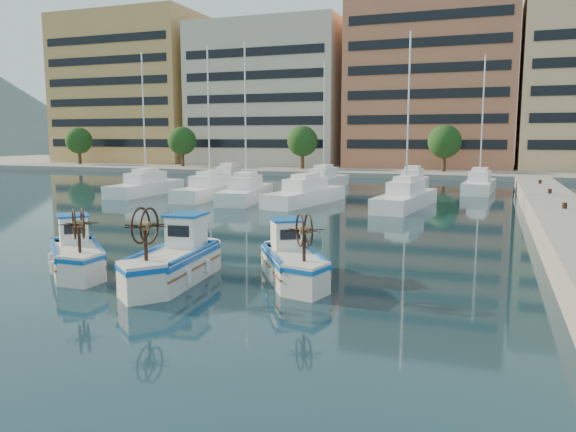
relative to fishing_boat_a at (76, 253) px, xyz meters
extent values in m
plane|color=#193343|center=(4.15, 0.96, -0.67)|extent=(300.00, 300.00, 0.00)
cube|color=gray|center=(4.15, 67.96, -0.37)|extent=(180.00, 40.00, 0.60)
cube|color=tan|center=(-43.85, 65.96, 11.93)|extent=(24.00, 14.00, 24.00)
cube|color=black|center=(-43.85, 58.96, 11.93)|extent=(22.08, 0.12, 21.60)
cube|color=beige|center=(-18.85, 65.96, 10.43)|extent=(23.00, 14.00, 21.00)
cube|color=black|center=(-18.85, 58.96, 10.43)|extent=(21.16, 0.12, 18.90)
cube|color=#C56F4C|center=(5.15, 65.96, 12.43)|extent=(22.00, 14.00, 25.00)
cube|color=black|center=(5.15, 58.96, 12.43)|extent=(20.24, 0.12, 22.50)
cylinder|color=#3F2B19|center=(-45.85, 54.46, 0.83)|extent=(0.50, 0.50, 3.00)
sphere|color=#214C1B|center=(-45.85, 54.46, 3.53)|extent=(4.00, 4.00, 4.00)
cylinder|color=#3F2B19|center=(-27.85, 54.46, 0.83)|extent=(0.50, 0.50, 3.00)
sphere|color=#214C1B|center=(-27.85, 54.46, 3.53)|extent=(4.00, 4.00, 4.00)
cylinder|color=#3F2B19|center=(-9.85, 54.46, 0.83)|extent=(0.50, 0.50, 3.00)
sphere|color=#214C1B|center=(-9.85, 54.46, 3.53)|extent=(4.00, 4.00, 4.00)
cylinder|color=#3F2B19|center=(8.15, 54.46, 0.83)|extent=(0.50, 0.50, 3.00)
sphere|color=#214C1B|center=(8.15, 54.46, 3.53)|extent=(4.00, 4.00, 4.00)
cube|color=white|center=(-13.23, 23.83, -0.17)|extent=(2.57, 9.17, 1.00)
cylinder|color=silver|center=(-13.23, 23.83, 5.33)|extent=(0.12, 0.12, 11.00)
cube|color=white|center=(-6.73, 22.77, -0.17)|extent=(2.26, 8.41, 1.00)
cylinder|color=silver|center=(-6.73, 22.77, 5.33)|extent=(0.12, 0.12, 11.00)
cube|color=white|center=(-3.47, 22.31, -0.17)|extent=(3.71, 9.28, 1.00)
cylinder|color=silver|center=(-3.47, 22.31, 5.33)|extent=(0.12, 0.12, 11.00)
cube|color=white|center=(1.27, 22.07, -0.17)|extent=(3.66, 9.15, 1.00)
cube|color=white|center=(8.33, 22.14, -0.17)|extent=(3.25, 9.39, 1.00)
cylinder|color=silver|center=(8.33, 22.14, 5.33)|extent=(0.12, 0.12, 11.00)
cube|color=white|center=(-11.08, 34.98, -0.17)|extent=(3.58, 8.74, 1.00)
cube|color=white|center=(-1.20, 34.97, -0.17)|extent=(2.70, 9.00, 1.00)
cylinder|color=silver|center=(-1.20, 34.97, 5.33)|extent=(0.12, 0.12, 11.00)
cube|color=white|center=(6.92, 35.80, -0.17)|extent=(2.21, 7.43, 1.00)
cube|color=white|center=(12.71, 34.90, -0.17)|extent=(2.74, 7.79, 1.00)
cylinder|color=silver|center=(12.71, 34.90, 5.33)|extent=(0.12, 0.12, 11.00)
cube|color=silver|center=(0.09, -0.09, -0.22)|extent=(3.66, 3.66, 0.91)
cube|color=#0D51AA|center=(0.09, -0.09, 0.12)|extent=(3.76, 3.77, 0.14)
cube|color=#182EBB|center=(0.09, -0.09, 0.07)|extent=(3.16, 3.16, 0.05)
cube|color=white|center=(-0.64, 0.65, 0.71)|extent=(1.46, 1.46, 0.95)
cube|color=#0D51AA|center=(-0.64, 0.65, 1.22)|extent=(1.65, 1.65, 0.07)
cylinder|color=#331E14|center=(1.18, -1.19, 0.73)|extent=(0.10, 0.10, 1.00)
cylinder|color=brown|center=(1.18, -1.19, 1.27)|extent=(0.37, 0.37, 0.24)
torus|color=#331E14|center=(1.09, -1.28, 1.27)|extent=(0.75, 0.76, 1.01)
torus|color=#331E14|center=(1.27, -1.10, 1.27)|extent=(0.75, 0.76, 1.01)
cube|color=silver|center=(4.00, -0.15, -0.17)|extent=(2.09, 4.14, 1.00)
cube|color=#0D51AA|center=(4.00, -0.15, 0.20)|extent=(2.16, 4.26, 0.15)
cube|color=#182EBB|center=(4.00, -0.15, 0.14)|extent=(1.68, 3.70, 0.06)
cube|color=white|center=(3.89, 0.98, 0.85)|extent=(1.16, 1.33, 1.05)
cube|color=#0D51AA|center=(3.89, 0.98, 1.42)|extent=(1.32, 1.49, 0.08)
cylinder|color=#331E14|center=(4.17, -1.85, 0.87)|extent=(0.11, 0.11, 1.10)
cylinder|color=brown|center=(4.17, -1.85, 1.46)|extent=(0.33, 0.29, 0.27)
torus|color=#331E14|center=(4.03, -1.87, 1.46)|extent=(0.18, 1.11, 1.11)
torus|color=#331E14|center=(4.31, -1.84, 1.46)|extent=(0.18, 1.11, 1.11)
cube|color=silver|center=(7.65, 1.39, -0.22)|extent=(3.24, 3.91, 0.91)
cube|color=#0D51AA|center=(7.65, 1.39, 0.13)|extent=(3.33, 4.03, 0.14)
cube|color=#182EBB|center=(7.65, 1.39, 0.07)|extent=(2.75, 3.42, 0.05)
cube|color=white|center=(7.10, 2.28, 0.71)|extent=(1.40, 1.46, 0.95)
cube|color=#0D51AA|center=(7.10, 2.28, 1.23)|extent=(1.58, 1.64, 0.07)
cylinder|color=#331E14|center=(8.46, 0.07, 0.74)|extent=(0.10, 0.10, 1.00)
cylinder|color=brown|center=(8.46, 0.07, 1.27)|extent=(0.36, 0.35, 0.24)
torus|color=#331E14|center=(8.35, 0.00, 1.27)|extent=(0.58, 0.89, 1.01)
torus|color=#331E14|center=(8.57, 0.14, 1.27)|extent=(0.58, 0.89, 1.01)
camera|label=1|loc=(13.69, -15.71, 4.05)|focal=35.00mm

